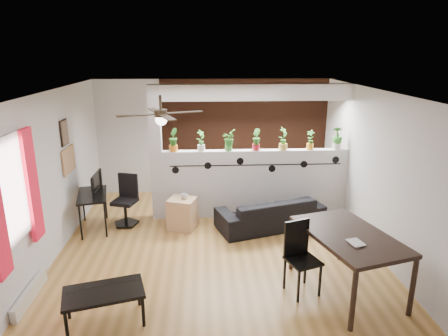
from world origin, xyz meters
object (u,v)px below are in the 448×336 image
potted_plant_0 (173,139)px  dining_table (349,240)px  sofa (270,213)px  cup (185,196)px  potted_plant_3 (256,139)px  potted_plant_2 (229,140)px  potted_plant_5 (310,139)px  computer_desk (92,197)px  potted_plant_4 (283,138)px  potted_plant_6 (337,137)px  office_chair (126,203)px  folding_chair (300,250)px  potted_plant_1 (201,140)px  cube_shelf (182,214)px  ceiling_fan (161,116)px  coffee_table (104,294)px

potted_plant_0 → dining_table: (2.49, -2.68, -0.82)m
sofa → dining_table: dining_table is taller
potted_plant_0 → cup: potted_plant_0 is taller
potted_plant_3 → potted_plant_2: bearing=180.0°
potted_plant_5 → computer_desk: bearing=-173.4°
potted_plant_2 → potted_plant_4: bearing=0.0°
sofa → dining_table: (0.69, -2.11, 0.49)m
potted_plant_0 → potted_plant_6: potted_plant_0 is taller
potted_plant_6 → office_chair: (-4.06, -0.30, -1.16)m
potted_plant_0 → potted_plant_4: bearing=0.0°
sofa → office_chair: bearing=-23.3°
potted_plant_4 → cup: bearing=-163.9°
computer_desk → folding_chair: (3.32, -2.15, -0.03)m
potted_plant_4 → sofa: bearing=-118.2°
potted_plant_5 → potted_plant_6: size_ratio=0.87×
office_chair → cup: bearing=-12.3°
potted_plant_0 → potted_plant_6: (3.16, 0.00, -0.00)m
office_chair → potted_plant_1: bearing=11.9°
computer_desk → office_chair: 0.63m
cube_shelf → dining_table: 3.19m
potted_plant_4 → potted_plant_1: bearing=180.0°
cube_shelf → potted_plant_4: bearing=33.8°
potted_plant_4 → cube_shelf: bearing=-164.3°
ceiling_fan → dining_table: size_ratio=0.68×
ceiling_fan → folding_chair: ceiling_fan is taller
potted_plant_0 → potted_plant_6: size_ratio=1.00×
cup → computer_desk: computer_desk is taller
potted_plant_1 → folding_chair: (1.32, -2.62, -0.97)m
potted_plant_1 → potted_plant_2: size_ratio=1.02×
potted_plant_0 → potted_plant_1: potted_plant_0 is taller
potted_plant_6 → dining_table: 2.88m
potted_plant_0 → computer_desk: (-1.47, -0.48, -0.96)m
potted_plant_4 → office_chair: potted_plant_4 is taller
potted_plant_5 → computer_desk: (-4.10, -0.48, -0.93)m
potted_plant_1 → computer_desk: 2.26m
potted_plant_4 → cup: size_ratio=3.64×
potted_plant_2 → sofa: size_ratio=0.21×
computer_desk → potted_plant_1: bearing=13.4°
dining_table → computer_desk: bearing=151.0°
potted_plant_1 → office_chair: potted_plant_1 is taller
coffee_table → potted_plant_5: bearing=44.3°
potted_plant_2 → potted_plant_5: potted_plant_2 is taller
potted_plant_6 → cube_shelf: size_ratio=0.76×
dining_table → folding_chair: size_ratio=1.76×
sofa → computer_desk: computer_desk is taller
ceiling_fan → coffee_table: bearing=-114.1°
dining_table → cup: bearing=137.0°
potted_plant_2 → sofa: (0.75, -0.57, -1.29)m
potted_plant_6 → office_chair: size_ratio=0.46×
potted_plant_4 → folding_chair: bearing=-95.6°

